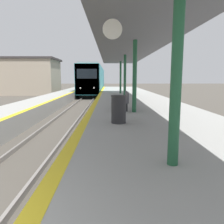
{
  "coord_description": "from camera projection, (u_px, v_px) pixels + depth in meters",
  "views": [
    {
      "loc": [
        2.58,
        -1.33,
        2.54
      ],
      "look_at": [
        2.83,
        18.21,
        -0.51
      ],
      "focal_mm": 35.0,
      "sensor_mm": 36.0,
      "label": 1
    }
  ],
  "objects": [
    {
      "name": "station_canopy",
      "position": [
        129.0,
        48.0,
        13.1
      ],
      "size": [
        3.66,
        25.64,
        3.53
      ],
      "color": "#1E5133",
      "rests_on": "platform_right"
    },
    {
      "name": "train",
      "position": [
        94.0,
        80.0,
        36.63
      ],
      "size": [
        2.9,
        23.14,
        4.46
      ],
      "color": "black",
      "rests_on": "ground"
    },
    {
      "name": "trash_bin",
      "position": [
        119.0,
        109.0,
        7.85
      ],
      "size": [
        0.56,
        0.56,
        1.0
      ],
      "color": "#262628",
      "rests_on": "platform_right"
    },
    {
      "name": "bench",
      "position": [
        124.0,
        100.0,
        11.26
      ],
      "size": [
        0.44,
        1.8,
        0.92
      ],
      "color": "#4C4C51",
      "rests_on": "platform_right"
    },
    {
      "name": "station_building",
      "position": [
        17.0,
        76.0,
        34.19
      ],
      "size": [
        12.8,
        6.84,
        5.55
      ],
      "color": "tan",
      "rests_on": "ground"
    }
  ]
}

